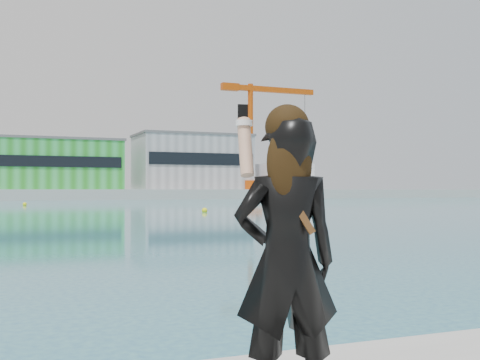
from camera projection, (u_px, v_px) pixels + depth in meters
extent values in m
cube|color=#9E9E99|center=(4.00, 194.00, 123.93)|extent=(320.00, 40.00, 2.00)
cube|color=green|center=(45.00, 165.00, 125.21)|extent=(30.00, 16.00, 10.00)
cube|color=black|center=(49.00, 161.00, 117.72)|extent=(28.50, 0.20, 2.20)
cube|color=#59595B|center=(46.00, 140.00, 125.28)|extent=(30.60, 16.32, 0.50)
cube|color=gray|center=(192.00, 163.00, 137.36)|extent=(25.00, 15.00, 12.00)
cube|color=black|center=(203.00, 159.00, 130.34)|extent=(23.75, 0.20, 2.64)
cube|color=#59595B|center=(192.00, 136.00, 137.46)|extent=(25.50, 15.30, 0.50)
cube|color=silver|center=(282.00, 177.00, 143.82)|extent=(12.00, 10.00, 6.00)
cube|color=#D54C0C|center=(250.00, 185.00, 136.29)|extent=(4.00, 4.00, 2.00)
cylinder|color=#D54C0C|center=(250.00, 132.00, 136.47)|extent=(1.20, 1.20, 22.00)
cube|color=#D54C0C|center=(274.00, 90.00, 138.90)|extent=(20.00, 1.20, 1.20)
cube|color=#D54C0C|center=(230.00, 87.00, 134.73)|extent=(4.00, 1.60, 1.60)
cylinder|color=black|center=(305.00, 126.00, 141.82)|extent=(0.10, 0.10, 16.00)
cylinder|color=silver|center=(119.00, 170.00, 124.03)|extent=(0.16, 0.16, 8.00)
cube|color=#C8540B|center=(122.00, 154.00, 124.31)|extent=(1.20, 0.04, 0.80)
sphere|color=#F9F10D|center=(25.00, 206.00, 74.92)|extent=(0.50, 0.50, 0.50)
sphere|color=#F9F10D|center=(205.00, 212.00, 53.34)|extent=(0.50, 0.50, 0.50)
imported|color=black|center=(286.00, 262.00, 3.43)|extent=(0.68, 0.51, 1.66)
sphere|color=black|center=(287.00, 127.00, 3.43)|extent=(0.26, 0.26, 0.26)
ellipsoid|color=black|center=(290.00, 163.00, 3.37)|extent=(0.28, 0.14, 0.44)
cylinder|color=tan|center=(245.00, 147.00, 3.50)|extent=(0.12, 0.21, 0.36)
cylinder|color=white|center=(244.00, 123.00, 3.54)|extent=(0.10, 0.10, 0.03)
cube|color=black|center=(243.00, 115.00, 3.58)|extent=(0.06, 0.03, 0.12)
cube|color=#4C2D14|center=(295.00, 205.00, 3.36)|extent=(0.23, 0.06, 0.34)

